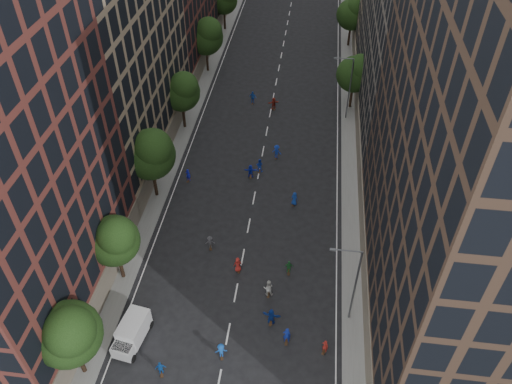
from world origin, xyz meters
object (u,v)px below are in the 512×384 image
cargo_van (132,333)px  skater_1 (287,336)px  streetlamp_near (353,282)px  streetlamp_far (348,85)px

cargo_van → skater_1: bearing=15.9°
cargo_van → streetlamp_near: bearing=23.4°
skater_1 → streetlamp_near: bearing=-147.8°
streetlamp_far → cargo_van: streetlamp_far is taller
streetlamp_near → streetlamp_far: (0.00, 33.00, 0.00)m
cargo_van → streetlamp_far: bearing=73.1°
streetlamp_near → cargo_van: bearing=-165.8°
streetlamp_far → skater_1: 36.73m
streetlamp_near → streetlamp_far: size_ratio=1.00×
streetlamp_far → skater_1: size_ratio=4.81×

